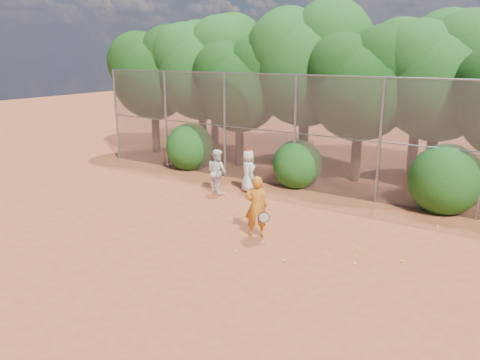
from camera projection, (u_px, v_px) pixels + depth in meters
The scene contains 23 objects.
ground at pixel (218, 251), 11.53m from camera, with size 80.00×80.00×0.00m, color #A34924.
fence_back at pixel (318, 134), 15.89m from camera, with size 20.05×0.09×4.03m.
tree_0 at pixel (154, 70), 21.96m from camera, with size 4.38×3.81×6.00m.
tree_1 at pixel (203, 65), 20.98m from camera, with size 4.64×4.03×6.35m.
tree_2 at pixel (241, 81), 19.25m from camera, with size 3.99×3.47×5.47m.
tree_3 at pixel (308, 61), 18.52m from camera, with size 4.89×4.26×6.70m.
tree_4 at pixel (363, 80), 16.89m from camera, with size 4.19×3.64×5.73m.
tree_5 at pixel (442, 73), 16.13m from camera, with size 4.51×3.92×6.17m.
tree_9 at pixel (215, 60), 23.32m from camera, with size 4.83×4.20×6.62m.
tree_10 at pixel (309, 55), 20.76m from camera, with size 5.15×4.48×7.06m.
tree_11 at pixel (423, 68), 17.92m from camera, with size 4.64×4.03×6.35m.
bush_0 at pixel (190, 145), 19.52m from camera, with size 2.00×2.00×2.00m, color #154A12.
bush_1 at pixel (298, 162), 16.90m from camera, with size 1.80×1.80×1.80m, color #154A12.
bush_2 at pixel (446, 176), 14.21m from camera, with size 2.20×2.20×2.20m, color #154A12.
player_yellow at pixel (256, 206), 12.28m from camera, with size 0.84×0.66×1.66m.
player_teen at pixel (248, 171), 16.30m from camera, with size 0.86×0.81×1.51m.
player_white at pixel (217, 171), 16.10m from camera, with size 0.91×0.80×1.55m.
ball_0 at pixel (354, 263), 10.79m from camera, with size 0.07×0.07×0.07m, color #C3E82A.
ball_1 at pixel (402, 261), 10.90m from camera, with size 0.07×0.07×0.07m, color #C3E82A.
ball_2 at pixel (284, 261), 10.92m from camera, with size 0.07×0.07×0.07m, color #C3E82A.
ball_3 at pixel (359, 249), 11.58m from camera, with size 0.07×0.07×0.07m, color #C3E82A.
ball_4 at pixel (235, 252), 11.43m from camera, with size 0.07×0.07×0.07m, color #C3E82A.
ball_5 at pixel (437, 226), 13.07m from camera, with size 0.07×0.07×0.07m, color #C3E82A.
Camera 1 is at (6.29, -8.62, 4.75)m, focal length 35.00 mm.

